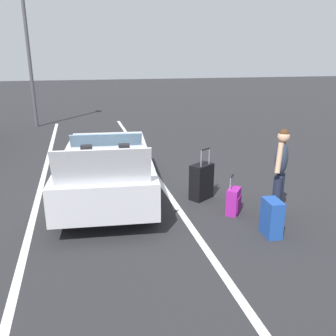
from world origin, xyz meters
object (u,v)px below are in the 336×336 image
suitcase_small_carryon (234,201)px  parking_lamp_post (27,42)px  suitcase_medium_bright (272,218)px  traveler_person (280,169)px  suitcase_large_black (201,182)px  convertible_car (107,166)px

suitcase_small_carryon → parking_lamp_post: 11.46m
suitcase_medium_bright → traveler_person: 0.97m
parking_lamp_post → suitcase_small_carryon: bearing=-156.3°
suitcase_large_black → traveler_person: 1.68m
suitcase_small_carryon → suitcase_large_black: bearing=149.9°
suitcase_medium_bright → suitcase_large_black: bearing=112.7°
suitcase_large_black → suitcase_medium_bright: (-1.79, -0.59, -0.06)m
convertible_car → suitcase_small_carryon: (-1.71, -2.18, -0.34)m
traveler_person → parking_lamp_post: bearing=-20.3°
convertible_car → suitcase_large_black: convertible_car is taller
suitcase_large_black → convertible_car: bearing=32.8°
suitcase_medium_bright → parking_lamp_post: (11.02, 4.68, 3.06)m
convertible_car → suitcase_large_black: 2.04m
parking_lamp_post → traveler_person: bearing=-153.8°
suitcase_small_carryon → parking_lamp_post: (10.09, 4.43, 3.12)m
suitcase_medium_bright → suitcase_small_carryon: size_ratio=0.83×
suitcase_medium_bright → parking_lamp_post: 12.36m
suitcase_large_black → suitcase_small_carryon: suitcase_large_black is taller
parking_lamp_post → suitcase_medium_bright: bearing=-157.0°
traveler_person → parking_lamp_post: size_ratio=0.28×
traveler_person → suitcase_small_carryon: bearing=18.2°
traveler_person → parking_lamp_post: 11.87m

